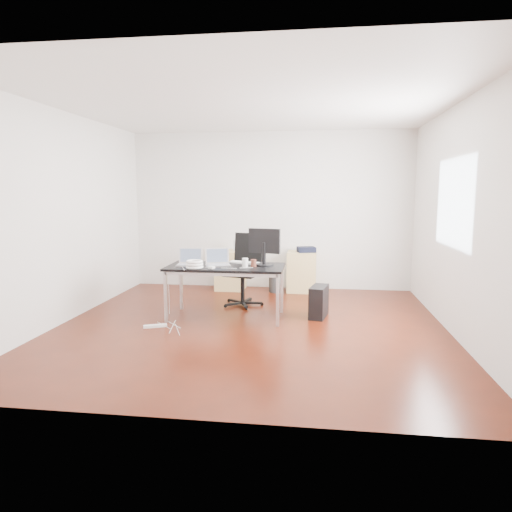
# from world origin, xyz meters

# --- Properties ---
(room_shell) EXTENTS (5.00, 5.00, 5.00)m
(room_shell) POSITION_xyz_m (0.04, 0.00, 1.40)
(room_shell) COLOR #371006
(room_shell) RESTS_ON ground
(desk) EXTENTS (1.60, 0.80, 0.73)m
(desk) POSITION_xyz_m (-0.40, 0.39, 0.68)
(desk) COLOR black
(desk) RESTS_ON ground
(office_chair) EXTENTS (0.59, 0.61, 1.08)m
(office_chair) POSITION_xyz_m (-0.26, 1.18, 0.61)
(office_chair) COLOR black
(office_chair) RESTS_ON ground
(filing_cabinet_left) EXTENTS (0.50, 0.50, 0.70)m
(filing_cabinet_left) POSITION_xyz_m (-0.68, 2.23, 0.35)
(filing_cabinet_left) COLOR tan
(filing_cabinet_left) RESTS_ON ground
(filing_cabinet_right) EXTENTS (0.50, 0.50, 0.70)m
(filing_cabinet_right) POSITION_xyz_m (0.59, 2.23, 0.35)
(filing_cabinet_right) COLOR tan
(filing_cabinet_right) RESTS_ON ground
(pc_tower) EXTENTS (0.29, 0.48, 0.44)m
(pc_tower) POSITION_xyz_m (0.88, 0.57, 0.22)
(pc_tower) COLOR black
(pc_tower) RESTS_ON ground
(wastebasket) EXTENTS (0.29, 0.29, 0.28)m
(wastebasket) POSITION_xyz_m (0.14, 2.11, 0.14)
(wastebasket) COLOR black
(wastebasket) RESTS_ON ground
(power_strip) EXTENTS (0.30, 0.17, 0.04)m
(power_strip) POSITION_xyz_m (-1.22, -0.21, 0.02)
(power_strip) COLOR white
(power_strip) RESTS_ON ground
(laptop_left) EXTENTS (0.35, 0.28, 0.23)m
(laptop_left) POSITION_xyz_m (-0.91, 0.39, 0.79)
(laptop_left) COLOR silver
(laptop_left) RESTS_ON desk
(laptop_right) EXTENTS (0.39, 0.35, 0.23)m
(laptop_right) POSITION_xyz_m (-0.52, 0.42, 0.79)
(laptop_right) COLOR silver
(laptop_right) RESTS_ON desk
(monitor) EXTENTS (0.45, 0.26, 0.51)m
(monitor) POSITION_xyz_m (0.12, 0.49, 1.01)
(monitor) COLOR black
(monitor) RESTS_ON desk
(keyboard) EXTENTS (0.46, 0.27, 0.02)m
(keyboard) POSITION_xyz_m (-0.18, 0.63, 0.74)
(keyboard) COLOR white
(keyboard) RESTS_ON desk
(cup_white) EXTENTS (0.10, 0.10, 0.12)m
(cup_white) POSITION_xyz_m (-0.12, 0.32, 0.79)
(cup_white) COLOR white
(cup_white) RESTS_ON desk
(cup_brown) EXTENTS (0.09, 0.09, 0.10)m
(cup_brown) POSITION_xyz_m (-0.01, 0.35, 0.78)
(cup_brown) COLOR #5A2B1F
(cup_brown) RESTS_ON desk
(cable_coil) EXTENTS (0.24, 0.24, 0.11)m
(cable_coil) POSITION_xyz_m (-0.77, 0.13, 0.78)
(cable_coil) COLOR white
(cable_coil) RESTS_ON desk
(power_adapter) EXTENTS (0.09, 0.09, 0.03)m
(power_adapter) POSITION_xyz_m (-0.54, 0.15, 0.74)
(power_adapter) COLOR white
(power_adapter) RESTS_ON desk
(speaker) EXTENTS (0.09, 0.09, 0.18)m
(speaker) POSITION_xyz_m (-0.59, 2.26, 0.79)
(speaker) COLOR #9E9E9E
(speaker) RESTS_ON filing_cabinet_left
(navy_garment) EXTENTS (0.35, 0.31, 0.09)m
(navy_garment) POSITION_xyz_m (0.66, 2.21, 0.74)
(navy_garment) COLOR black
(navy_garment) RESTS_ON filing_cabinet_right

